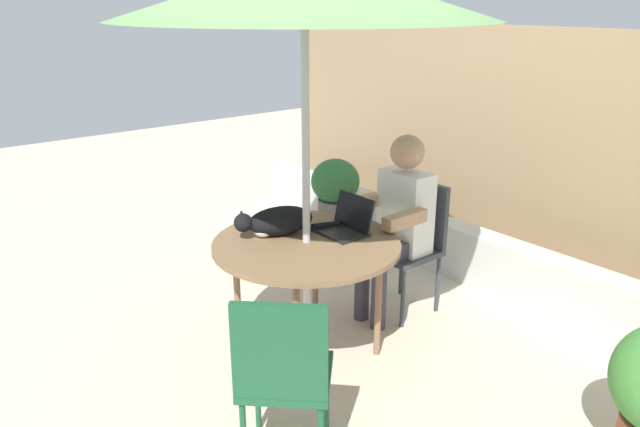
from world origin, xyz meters
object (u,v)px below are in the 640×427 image
(chair_empty, at_px, (283,370))
(person_seated, at_px, (398,217))
(cat, at_px, (277,222))
(potted_plant_by_chair, at_px, (335,195))
(laptop, at_px, (347,222))
(chair_occupied, at_px, (413,236))
(patio_table, at_px, (307,250))

(chair_empty, distance_m, person_seated, 1.62)
(cat, bearing_deg, potted_plant_by_chair, 127.98)
(laptop, bearing_deg, person_seated, 92.96)
(chair_occupied, relative_size, cat, 1.42)
(laptop, bearing_deg, cat, -121.56)
(chair_occupied, relative_size, person_seated, 0.72)
(patio_table, distance_m, chair_occupied, 0.92)
(cat, relative_size, potted_plant_by_chair, 0.84)
(person_seated, bearing_deg, laptop, -87.04)
(chair_empty, relative_size, potted_plant_by_chair, 1.20)
(patio_table, relative_size, cat, 1.74)
(potted_plant_by_chair, bearing_deg, chair_empty, -44.95)
(patio_table, bearing_deg, potted_plant_by_chair, 134.31)
(laptop, bearing_deg, chair_occupied, 92.20)
(laptop, height_order, cat, laptop)
(person_seated, bearing_deg, chair_occupied, 90.00)
(chair_occupied, height_order, chair_empty, same)
(person_seated, distance_m, cat, 0.85)
(potted_plant_by_chair, bearing_deg, patio_table, -45.69)
(person_seated, bearing_deg, potted_plant_by_chair, 156.84)
(patio_table, distance_m, cat, 0.25)
(laptop, xyz_separation_m, cat, (-0.22, -0.36, 0.02))
(chair_empty, xyz_separation_m, potted_plant_by_chair, (-1.98, 1.98, -0.10))
(person_seated, bearing_deg, chair_empty, -63.33)
(patio_table, relative_size, chair_occupied, 1.22)
(person_seated, xyz_separation_m, cat, (-0.20, -0.82, 0.11))
(laptop, distance_m, potted_plant_by_chair, 1.66)
(chair_occupied, xyz_separation_m, person_seated, (0.00, -0.16, 0.17))
(chair_occupied, bearing_deg, laptop, -87.80)
(chair_empty, xyz_separation_m, person_seated, (-0.72, 1.44, 0.17))
(person_seated, bearing_deg, patio_table, -90.00)
(person_seated, relative_size, potted_plant_by_chair, 1.65)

